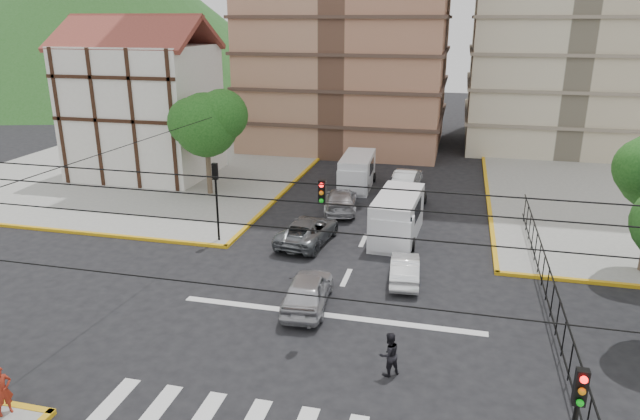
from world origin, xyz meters
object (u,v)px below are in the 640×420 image
(traffic_light_nw, at_px, (216,189))
(car_white_front_right, at_px, (405,269))
(car_silver_front_left, at_px, (308,290))
(van_left_lane, at_px, (357,173))
(van_right_lane, at_px, (397,219))
(pedestrian_crosswalk, at_px, (389,354))
(pedestrian_sw_corner, at_px, (2,390))

(traffic_light_nw, bearing_deg, car_white_front_right, -13.33)
(car_silver_front_left, relative_size, car_white_front_right, 1.18)
(van_left_lane, bearing_deg, van_right_lane, -69.84)
(van_left_lane, bearing_deg, traffic_light_nw, -116.54)
(traffic_light_nw, xyz_separation_m, van_right_lane, (9.55, 2.75, -1.87))
(van_right_lane, relative_size, car_silver_front_left, 1.29)
(traffic_light_nw, distance_m, pedestrian_crosswalk, 15.00)
(car_white_front_right, bearing_deg, car_silver_front_left, 37.78)
(car_white_front_right, distance_m, pedestrian_sw_corner, 16.97)
(traffic_light_nw, relative_size, van_right_lane, 0.76)
(van_left_lane, distance_m, car_white_front_right, 15.71)
(van_left_lane, bearing_deg, pedestrian_crosswalk, -79.40)
(van_left_lane, bearing_deg, car_silver_front_left, -88.73)
(van_right_lane, relative_size, pedestrian_sw_corner, 3.49)
(traffic_light_nw, height_order, van_right_lane, traffic_light_nw)
(car_silver_front_left, bearing_deg, pedestrian_sw_corner, 47.17)
(car_silver_front_left, distance_m, pedestrian_crosswalk, 5.79)
(van_left_lane, relative_size, car_white_front_right, 1.43)
(traffic_light_nw, height_order, car_white_front_right, traffic_light_nw)
(van_right_lane, height_order, pedestrian_crosswalk, van_right_lane)
(pedestrian_crosswalk, bearing_deg, traffic_light_nw, -83.39)
(van_left_lane, relative_size, pedestrian_crosswalk, 3.35)
(car_white_front_right, relative_size, pedestrian_sw_corner, 2.29)
(van_left_lane, xyz_separation_m, car_silver_front_left, (1.19, -18.41, -0.41))
(van_left_lane, bearing_deg, pedestrian_sw_corner, -104.92)
(car_silver_front_left, distance_m, car_white_front_right, 5.20)
(traffic_light_nw, relative_size, pedestrian_sw_corner, 2.64)
(van_right_lane, bearing_deg, pedestrian_crosswalk, -81.03)
(van_left_lane, height_order, pedestrian_sw_corner, van_left_lane)
(traffic_light_nw, xyz_separation_m, van_left_lane, (5.54, 12.38, -1.94))
(car_white_front_right, bearing_deg, van_left_lane, -76.28)
(traffic_light_nw, bearing_deg, van_right_lane, 16.06)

